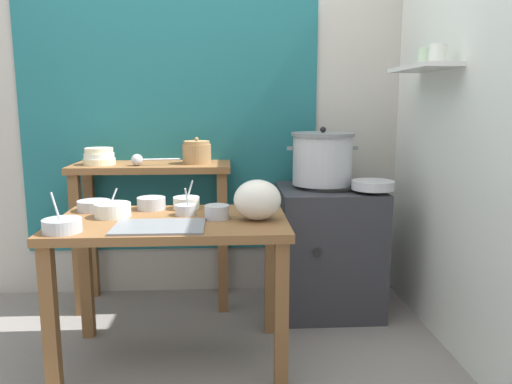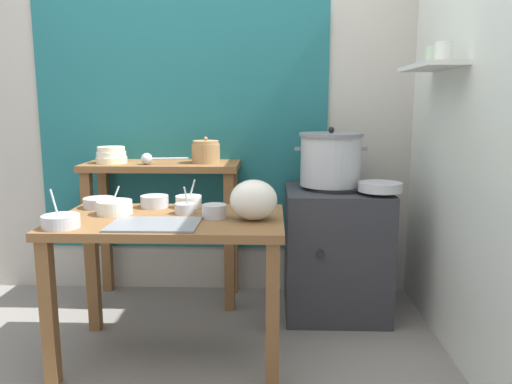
% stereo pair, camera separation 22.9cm
% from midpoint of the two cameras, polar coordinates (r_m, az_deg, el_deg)
% --- Properties ---
extents(ground_plane, '(9.00, 9.00, 0.00)m').
position_cam_midpoint_polar(ground_plane, '(2.60, -10.78, -19.18)').
color(ground_plane, gray).
extents(wall_back, '(4.40, 0.12, 2.60)m').
position_cam_midpoint_polar(wall_back, '(3.36, -7.67, 10.62)').
color(wall_back, '#B2ADA3').
rests_on(wall_back, ground).
extents(wall_right, '(0.30, 3.20, 2.60)m').
position_cam_midpoint_polar(wall_right, '(2.68, 20.56, 10.21)').
color(wall_right, silver).
rests_on(wall_right, ground).
extents(prep_table, '(1.10, 0.66, 0.72)m').
position_cam_midpoint_polar(prep_table, '(2.47, -12.16, -5.54)').
color(prep_table, brown).
rests_on(prep_table, ground).
extents(back_shelf_table, '(0.96, 0.40, 0.90)m').
position_cam_midpoint_polar(back_shelf_table, '(3.19, -13.68, -0.81)').
color(back_shelf_table, brown).
rests_on(back_shelf_table, ground).
extents(stove_block, '(0.60, 0.61, 0.78)m').
position_cam_midpoint_polar(stove_block, '(3.12, 6.04, -6.40)').
color(stove_block, '#2D2D33').
rests_on(stove_block, ground).
extents(steamer_pot, '(0.43, 0.38, 0.35)m').
position_cam_midpoint_polar(steamer_pot, '(3.03, 5.42, 3.82)').
color(steamer_pot, '#B7BABF').
rests_on(steamer_pot, stove_block).
extents(clay_pot, '(0.17, 0.17, 0.16)m').
position_cam_midpoint_polar(clay_pot, '(3.11, -8.87, 4.47)').
color(clay_pot, '#A37A4C').
rests_on(clay_pot, back_shelf_table).
extents(bowl_stack_enamel, '(0.19, 0.19, 0.10)m').
position_cam_midpoint_polar(bowl_stack_enamel, '(3.20, -19.42, 3.80)').
color(bowl_stack_enamel, beige).
rests_on(bowl_stack_enamel, back_shelf_table).
extents(ladle, '(0.29, 0.07, 0.07)m').
position_cam_midpoint_polar(ladle, '(3.07, -15.27, 3.54)').
color(ladle, '#B7BABF').
rests_on(ladle, back_shelf_table).
extents(serving_tray, '(0.40, 0.28, 0.01)m').
position_cam_midpoint_polar(serving_tray, '(2.29, -13.82, -3.88)').
color(serving_tray, slate).
rests_on(serving_tray, prep_table).
extents(plastic_bag, '(0.22, 0.18, 0.19)m').
position_cam_midpoint_polar(plastic_bag, '(2.35, -2.64, -0.94)').
color(plastic_bag, silver).
rests_on(plastic_bag, prep_table).
extents(wide_pan, '(0.24, 0.24, 0.05)m').
position_cam_midpoint_polar(wide_pan, '(2.90, 10.98, 0.77)').
color(wide_pan, '#B7BABF').
rests_on(wide_pan, stove_block).
extents(prep_bowl_0, '(0.14, 0.14, 0.15)m').
position_cam_midpoint_polar(prep_bowl_0, '(2.66, -10.34, -1.18)').
color(prep_bowl_0, silver).
rests_on(prep_bowl_0, prep_table).
extents(prep_bowl_1, '(0.17, 0.17, 0.14)m').
position_cam_midpoint_polar(prep_bowl_1, '(2.56, -18.51, -1.92)').
color(prep_bowl_1, silver).
rests_on(prep_bowl_1, prep_table).
extents(prep_bowl_2, '(0.10, 0.10, 0.14)m').
position_cam_midpoint_polar(prep_bowl_2, '(2.51, -10.66, -1.97)').
color(prep_bowl_2, '#B7BABF').
rests_on(prep_bowl_2, prep_table).
extents(prep_bowl_3, '(0.15, 0.15, 0.06)m').
position_cam_midpoint_polar(prep_bowl_3, '(2.68, -14.25, -1.22)').
color(prep_bowl_3, '#B7BABF').
rests_on(prep_bowl_3, prep_table).
extents(prep_bowl_4, '(0.12, 0.12, 0.07)m').
position_cam_midpoint_polar(prep_bowl_4, '(2.40, -7.19, -2.24)').
color(prep_bowl_4, '#B7BABF').
rests_on(prep_bowl_4, prep_table).
extents(prep_bowl_5, '(0.17, 0.17, 0.18)m').
position_cam_midpoint_polar(prep_bowl_5, '(2.34, -23.88, -3.48)').
color(prep_bowl_5, '#B7BABF').
rests_on(prep_bowl_5, prep_table).
extents(prep_bowl_6, '(0.17, 0.17, 0.05)m').
position_cam_midpoint_polar(prep_bowl_6, '(2.74, -20.29, -1.43)').
color(prep_bowl_6, '#B7BABF').
rests_on(prep_bowl_6, prep_table).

